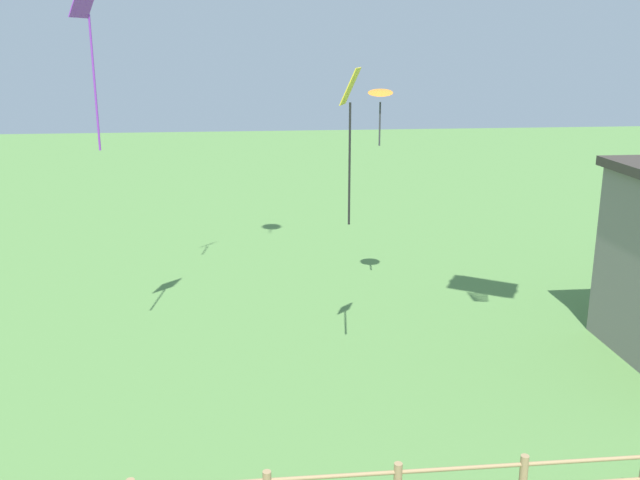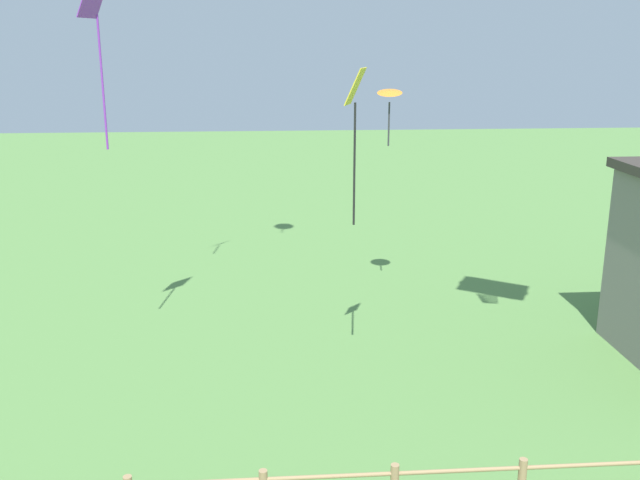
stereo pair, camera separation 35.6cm
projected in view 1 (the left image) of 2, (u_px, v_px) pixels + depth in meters
kite_yellow_diamond at (350, 118)px, 15.34m from camera, size 0.55×0.70×3.43m
kite_orange_delta at (380, 95)px, 20.07m from camera, size 0.83×0.82×1.63m
kite_purple_streamer at (89, 15)px, 15.54m from camera, size 0.73×0.99×4.04m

